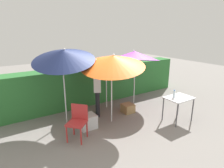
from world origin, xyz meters
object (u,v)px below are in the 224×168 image
object	(u,v)px
umbrella_yellow	(135,56)
cooler_box	(88,121)
folding_table	(179,100)
umbrella_orange	(63,55)
person_vendor	(97,88)
bottle_water	(174,94)
umbrella_rainbow	(106,64)
umbrella_navy	(113,61)
chair_plastic	(78,120)
crate_cardboard	(128,108)

from	to	relation	value
umbrella_yellow	cooler_box	world-z (taller)	umbrella_yellow
cooler_box	folding_table	world-z (taller)	folding_table
umbrella_orange	folding_table	size ratio (longest dim) A/B	3.12
person_vendor	bottle_water	bearing A→B (deg)	-43.14
cooler_box	folding_table	distance (m)	2.78
umbrella_rainbow	umbrella_navy	size ratio (longest dim) A/B	0.85
umbrella_rainbow	umbrella_navy	distance (m)	1.18
umbrella_yellow	person_vendor	world-z (taller)	umbrella_yellow
umbrella_yellow	cooler_box	distance (m)	2.95
umbrella_yellow	folding_table	size ratio (longest dim) A/B	2.73
umbrella_yellow	bottle_water	bearing A→B (deg)	-88.54
umbrella_orange	folding_table	world-z (taller)	umbrella_orange
person_vendor	chair_plastic	bearing A→B (deg)	-138.53
person_vendor	folding_table	distance (m)	2.52
person_vendor	cooler_box	size ratio (longest dim) A/B	4.03
umbrella_orange	folding_table	distance (m)	3.61
umbrella_orange	folding_table	xyz separation A→B (m)	(2.86, -1.74, -1.36)
folding_table	umbrella_rainbow	bearing A→B (deg)	121.87
umbrella_navy	crate_cardboard	distance (m)	1.92
crate_cardboard	folding_table	distance (m)	1.67
umbrella_rainbow	umbrella_yellow	bearing A→B (deg)	-8.90
umbrella_rainbow	crate_cardboard	xyz separation A→B (m)	(0.39, -0.79, -1.45)
bottle_water	folding_table	bearing A→B (deg)	-29.25
folding_table	chair_plastic	bearing A→B (deg)	166.12
umbrella_orange	person_vendor	distance (m)	1.49
umbrella_navy	bottle_water	size ratio (longest dim) A/B	9.48
umbrella_orange	crate_cardboard	bearing A→B (deg)	-12.61
cooler_box	crate_cardboard	distance (m)	1.62
umbrella_yellow	crate_cardboard	size ratio (longest dim) A/B	5.82
umbrella_orange	cooler_box	xyz separation A→B (m)	(0.35, -0.66, -1.83)
umbrella_rainbow	chair_plastic	size ratio (longest dim) A/B	2.17
umbrella_navy	cooler_box	distance (m)	1.86
crate_cardboard	bottle_water	bearing A→B (deg)	-57.92
cooler_box	bottle_water	bearing A→B (deg)	-22.92
cooler_box	umbrella_orange	bearing A→B (deg)	117.82
umbrella_rainbow	umbrella_orange	world-z (taller)	umbrella_orange
folding_table	umbrella_yellow	bearing A→B (deg)	95.55
umbrella_orange	bottle_water	bearing A→B (deg)	-31.41
umbrella_orange	umbrella_yellow	xyz separation A→B (m)	(2.67, 0.18, -0.23)
umbrella_rainbow	crate_cardboard	distance (m)	1.69
umbrella_navy	crate_cardboard	bearing A→B (deg)	19.40
umbrella_rainbow	cooler_box	size ratio (longest dim) A/B	4.13
cooler_box	bottle_water	xyz separation A→B (m)	(2.37, -1.00, 0.68)
chair_plastic	bottle_water	size ratio (longest dim) A/B	3.71
folding_table	person_vendor	bearing A→B (deg)	137.73
umbrella_yellow	crate_cardboard	bearing A→B (deg)	-139.55
umbrella_yellow	chair_plastic	world-z (taller)	umbrella_yellow
crate_cardboard	person_vendor	bearing A→B (deg)	157.94
umbrella_rainbow	bottle_water	xyz separation A→B (m)	(1.16, -2.01, -0.72)
person_vendor	cooler_box	xyz separation A→B (m)	(-0.66, -0.61, -0.74)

